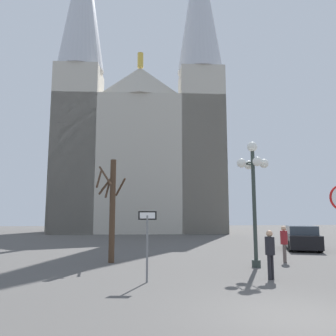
{
  "coord_description": "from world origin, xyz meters",
  "views": [
    {
      "loc": [
        -3.67,
        -6.94,
        2.15
      ],
      "look_at": [
        -0.59,
        18.44,
        5.69
      ],
      "focal_mm": 36.05,
      "sensor_mm": 36.0,
      "label": 1
    }
  ],
  "objects_px": {
    "cathedral": "(141,133)",
    "pedestrian_walking": "(284,240)",
    "one_way_arrow_sign": "(147,236)",
    "parked_car_near_black": "(302,238)",
    "pedestrian_standing": "(270,250)",
    "bare_tree": "(112,206)",
    "street_lamp": "(253,179)"
  },
  "relations": [
    {
      "from": "pedestrian_walking",
      "to": "pedestrian_standing",
      "type": "relative_size",
      "value": 1.01
    },
    {
      "from": "cathedral",
      "to": "bare_tree",
      "type": "relative_size",
      "value": 8.44
    },
    {
      "from": "cathedral",
      "to": "pedestrian_standing",
      "type": "height_order",
      "value": "cathedral"
    },
    {
      "from": "street_lamp",
      "to": "one_way_arrow_sign",
      "type": "bearing_deg",
      "value": -151.05
    },
    {
      "from": "parked_car_near_black",
      "to": "pedestrian_standing",
      "type": "xyz_separation_m",
      "value": [
        -6.01,
        -9.07,
        0.28
      ]
    },
    {
      "from": "cathedral",
      "to": "one_way_arrow_sign",
      "type": "xyz_separation_m",
      "value": [
        -0.94,
        -31.27,
        -11.06
      ]
    },
    {
      "from": "bare_tree",
      "to": "pedestrian_walking",
      "type": "height_order",
      "value": "bare_tree"
    },
    {
      "from": "bare_tree",
      "to": "parked_car_near_black",
      "type": "height_order",
      "value": "bare_tree"
    },
    {
      "from": "one_way_arrow_sign",
      "to": "street_lamp",
      "type": "height_order",
      "value": "street_lamp"
    },
    {
      "from": "cathedral",
      "to": "parked_car_near_black",
      "type": "relative_size",
      "value": 8.37
    },
    {
      "from": "cathedral",
      "to": "pedestrian_walking",
      "type": "bearing_deg",
      "value": -78.65
    },
    {
      "from": "street_lamp",
      "to": "parked_car_near_black",
      "type": "bearing_deg",
      "value": 49.67
    },
    {
      "from": "one_way_arrow_sign",
      "to": "pedestrian_standing",
      "type": "xyz_separation_m",
      "value": [
        4.16,
        -0.0,
        -0.47
      ]
    },
    {
      "from": "bare_tree",
      "to": "pedestrian_standing",
      "type": "xyz_separation_m",
      "value": [
        5.54,
        -4.69,
        -1.58
      ]
    },
    {
      "from": "one_way_arrow_sign",
      "to": "parked_car_near_black",
      "type": "xyz_separation_m",
      "value": [
        10.17,
        9.07,
        -0.75
      ]
    },
    {
      "from": "one_way_arrow_sign",
      "to": "pedestrian_standing",
      "type": "height_order",
      "value": "one_way_arrow_sign"
    },
    {
      "from": "one_way_arrow_sign",
      "to": "street_lamp",
      "type": "relative_size",
      "value": 0.43
    },
    {
      "from": "one_way_arrow_sign",
      "to": "pedestrian_walking",
      "type": "bearing_deg",
      "value": 30.08
    },
    {
      "from": "street_lamp",
      "to": "cathedral",
      "type": "bearing_deg",
      "value": 97.38
    },
    {
      "from": "bare_tree",
      "to": "pedestrian_standing",
      "type": "height_order",
      "value": "bare_tree"
    },
    {
      "from": "bare_tree",
      "to": "street_lamp",
      "type": "bearing_deg",
      "value": -19.25
    },
    {
      "from": "cathedral",
      "to": "one_way_arrow_sign",
      "type": "height_order",
      "value": "cathedral"
    },
    {
      "from": "cathedral",
      "to": "street_lamp",
      "type": "relative_size",
      "value": 7.54
    },
    {
      "from": "one_way_arrow_sign",
      "to": "street_lamp",
      "type": "distance_m",
      "value": 5.76
    },
    {
      "from": "cathedral",
      "to": "bare_tree",
      "type": "xyz_separation_m",
      "value": [
        -2.32,
        -26.58,
        -9.94
      ]
    },
    {
      "from": "parked_car_near_black",
      "to": "bare_tree",
      "type": "bearing_deg",
      "value": -159.23
    },
    {
      "from": "street_lamp",
      "to": "parked_car_near_black",
      "type": "relative_size",
      "value": 1.11
    },
    {
      "from": "bare_tree",
      "to": "parked_car_near_black",
      "type": "bearing_deg",
      "value": 20.77
    },
    {
      "from": "one_way_arrow_sign",
      "to": "bare_tree",
      "type": "bearing_deg",
      "value": 106.41
    },
    {
      "from": "cathedral",
      "to": "pedestrian_standing",
      "type": "xyz_separation_m",
      "value": [
        3.22,
        -31.27,
        -11.53
      ]
    },
    {
      "from": "street_lamp",
      "to": "pedestrian_walking",
      "type": "xyz_separation_m",
      "value": [
        1.81,
        1.17,
        -2.65
      ]
    },
    {
      "from": "street_lamp",
      "to": "bare_tree",
      "type": "relative_size",
      "value": 1.12
    }
  ]
}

